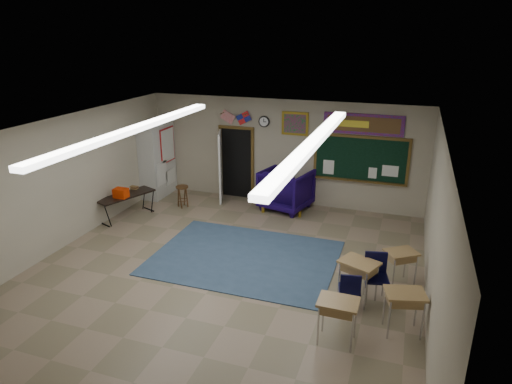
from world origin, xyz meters
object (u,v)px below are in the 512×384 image
(wingback_armchair, at_px, (286,189))
(folding_table, at_px, (127,205))
(student_desk_front_right, at_px, (400,266))
(student_desk_front_left, at_px, (358,278))
(wooden_stool, at_px, (183,196))

(wingback_armchair, relative_size, folding_table, 0.76)
(student_desk_front_right, bearing_deg, folding_table, 135.18)
(student_desk_front_left, relative_size, student_desk_front_right, 1.10)
(wingback_armchair, xyz_separation_m, student_desk_front_left, (2.50, -4.06, -0.13))
(wingback_armchair, height_order, folding_table, wingback_armchair)
(student_desk_front_left, bearing_deg, student_desk_front_right, 73.64)
(wingback_armchair, distance_m, folding_table, 4.39)
(wingback_armchair, height_order, student_desk_front_left, wingback_armchair)
(student_desk_front_left, relative_size, folding_table, 0.49)
(student_desk_front_right, height_order, wooden_stool, student_desk_front_right)
(wingback_armchair, relative_size, wooden_stool, 2.04)
(folding_table, xyz_separation_m, wooden_stool, (1.06, 1.19, -0.04))
(student_desk_front_right, relative_size, folding_table, 0.45)
(wingback_armchair, distance_m, student_desk_front_right, 4.54)
(student_desk_front_left, height_order, student_desk_front_right, student_desk_front_left)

